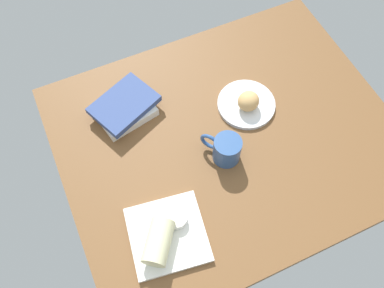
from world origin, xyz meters
TOP-DOWN VIEW (x-y plane):
  - dining_table at (0.00, 0.00)cm, footprint 110.00×90.00cm
  - round_plate at (10.86, 8.07)cm, footprint 19.86×19.86cm
  - scone_pastry at (10.50, 6.77)cm, footprint 9.74×9.55cm
  - square_plate at (-31.35, -22.71)cm, footprint 24.81×24.81cm
  - sauce_cup at (-27.15, -20.16)cm, footprint 5.96×5.96cm
  - breakfast_wrap at (-34.71, -24.74)cm, footprint 13.02×14.18cm
  - book_stack at (-28.05, 22.53)cm, footprint 24.88×21.89cm
  - coffee_mug at (-4.54, -6.36)cm, footprint 10.52×12.26cm

SIDE VIEW (x-z plane):
  - dining_table at x=0.00cm, z-range 0.00..4.00cm
  - round_plate at x=10.86cm, z-range 4.00..5.40cm
  - square_plate at x=-31.35cm, z-range 4.00..5.60cm
  - book_stack at x=-28.05cm, z-range 4.09..9.66cm
  - sauce_cup at x=-27.15cm, z-range 5.69..8.32cm
  - scone_pastry at x=10.50cm, z-range 5.40..11.71cm
  - coffee_mug at x=-4.54cm, z-range 4.11..13.60cm
  - breakfast_wrap at x=-34.71cm, z-range 5.60..12.57cm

